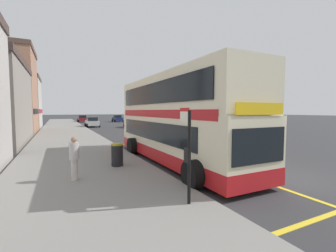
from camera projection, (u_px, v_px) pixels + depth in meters
ground_plane at (111, 127)px, 37.39m from camera, size 260.00×260.00×0.00m
pavement_near at (64, 128)px, 34.30m from camera, size 6.00×76.00×0.14m
double_decker_bus at (175, 122)px, 11.59m from camera, size 3.18×10.87×4.40m
bus_bay_markings at (174, 162)px, 11.69m from camera, size 3.00×14.22×0.01m
bus_stop_sign at (188, 147)px, 6.07m from camera, size 0.09×0.51×2.60m
terrace_mid at (10, 102)px, 32.89m from camera, size 7.99×7.78×8.76m
parked_car_maroon_far at (132, 122)px, 35.74m from camera, size 2.09×4.20×1.62m
parked_car_silver_kerbside at (92, 122)px, 36.76m from camera, size 2.09×4.20×1.62m
parked_car_navy_distant at (117, 118)px, 53.95m from camera, size 2.09×4.20×1.62m
parked_car_maroon_ahead at (82, 119)px, 53.06m from camera, size 2.09×4.20×1.62m
pedestrian_waiting_near_sign at (74, 157)px, 8.12m from camera, size 0.34×0.34×1.58m
litter_bin at (117, 155)px, 10.26m from camera, size 0.55×0.55×1.03m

